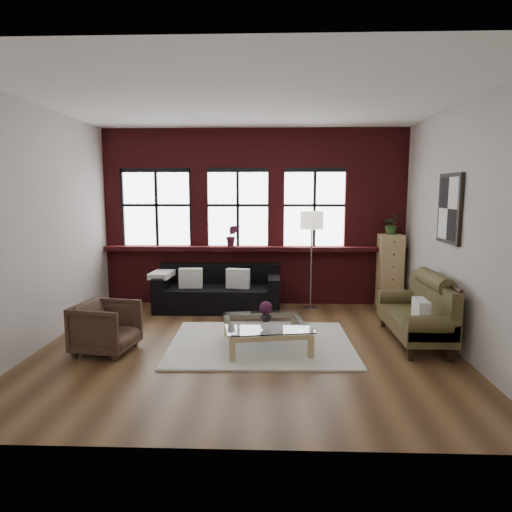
{
  "coord_description": "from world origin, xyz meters",
  "views": [
    {
      "loc": [
        0.33,
        -5.94,
        2.09
      ],
      "look_at": [
        0.1,
        0.6,
        1.15
      ],
      "focal_mm": 32.0,
      "sensor_mm": 36.0,
      "label": 1
    }
  ],
  "objects_px": {
    "coffee_table": "(266,335)",
    "drawer_chest": "(390,271)",
    "vintage_settee": "(414,311)",
    "dark_sofa": "(218,288)",
    "vase": "(266,316)",
    "floor_lamp": "(311,257)",
    "armchair": "(106,328)"
  },
  "relations": [
    {
      "from": "coffee_table",
      "to": "drawer_chest",
      "type": "xyz_separation_m",
      "value": [
        2.19,
        2.24,
        0.49
      ]
    },
    {
      "from": "vintage_settee",
      "to": "drawer_chest",
      "type": "relative_size",
      "value": 1.26
    },
    {
      "from": "dark_sofa",
      "to": "coffee_table",
      "type": "relative_size",
      "value": 1.97
    },
    {
      "from": "vase",
      "to": "drawer_chest",
      "type": "bearing_deg",
      "value": 45.64
    },
    {
      "from": "floor_lamp",
      "to": "vase",
      "type": "bearing_deg",
      "value": -110.21
    },
    {
      "from": "coffee_table",
      "to": "floor_lamp",
      "type": "relative_size",
      "value": 0.59
    },
    {
      "from": "vintage_settee",
      "to": "armchair",
      "type": "relative_size",
      "value": 2.3
    },
    {
      "from": "coffee_table",
      "to": "drawer_chest",
      "type": "height_order",
      "value": "drawer_chest"
    },
    {
      "from": "vintage_settee",
      "to": "coffee_table",
      "type": "bearing_deg",
      "value": -171.66
    },
    {
      "from": "floor_lamp",
      "to": "armchair",
      "type": "bearing_deg",
      "value": -140.61
    },
    {
      "from": "vintage_settee",
      "to": "floor_lamp",
      "type": "distance_m",
      "value": 2.25
    },
    {
      "from": "armchair",
      "to": "vase",
      "type": "height_order",
      "value": "armchair"
    },
    {
      "from": "vintage_settee",
      "to": "floor_lamp",
      "type": "relative_size",
      "value": 0.89
    },
    {
      "from": "drawer_chest",
      "to": "floor_lamp",
      "type": "bearing_deg",
      "value": -173.74
    },
    {
      "from": "dark_sofa",
      "to": "vase",
      "type": "xyz_separation_m",
      "value": [
        0.87,
        -1.95,
        0.04
      ]
    },
    {
      "from": "vase",
      "to": "vintage_settee",
      "type": "bearing_deg",
      "value": 8.34
    },
    {
      "from": "dark_sofa",
      "to": "floor_lamp",
      "type": "height_order",
      "value": "floor_lamp"
    },
    {
      "from": "dark_sofa",
      "to": "armchair",
      "type": "distance_m",
      "value": 2.5
    },
    {
      "from": "dark_sofa",
      "to": "vintage_settee",
      "type": "bearing_deg",
      "value": -29.52
    },
    {
      "from": "vintage_settee",
      "to": "coffee_table",
      "type": "height_order",
      "value": "vintage_settee"
    },
    {
      "from": "floor_lamp",
      "to": "dark_sofa",
      "type": "bearing_deg",
      "value": -175.43
    },
    {
      "from": "armchair",
      "to": "coffee_table",
      "type": "xyz_separation_m",
      "value": [
        2.07,
        0.25,
        -0.15
      ]
    },
    {
      "from": "armchair",
      "to": "coffee_table",
      "type": "relative_size",
      "value": 0.66
    },
    {
      "from": "vintage_settee",
      "to": "drawer_chest",
      "type": "distance_m",
      "value": 1.96
    },
    {
      "from": "vase",
      "to": "floor_lamp",
      "type": "xyz_separation_m",
      "value": [
        0.77,
        2.08,
        0.5
      ]
    },
    {
      "from": "drawer_chest",
      "to": "coffee_table",
      "type": "bearing_deg",
      "value": -134.36
    },
    {
      "from": "drawer_chest",
      "to": "floor_lamp",
      "type": "distance_m",
      "value": 1.46
    },
    {
      "from": "coffee_table",
      "to": "drawer_chest",
      "type": "bearing_deg",
      "value": 45.64
    },
    {
      "from": "armchair",
      "to": "drawer_chest",
      "type": "relative_size",
      "value": 0.55
    },
    {
      "from": "dark_sofa",
      "to": "coffee_table",
      "type": "height_order",
      "value": "dark_sofa"
    },
    {
      "from": "dark_sofa",
      "to": "vase",
      "type": "relative_size",
      "value": 13.87
    },
    {
      "from": "armchair",
      "to": "vase",
      "type": "bearing_deg",
      "value": -73.91
    }
  ]
}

